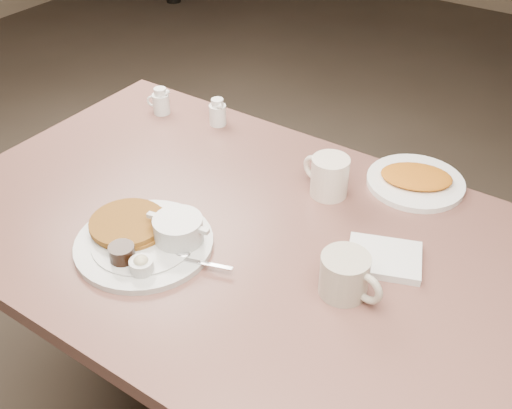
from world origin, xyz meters
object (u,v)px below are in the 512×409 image
Objects in this scene: diner_table at (251,287)px; coffee_mug_near at (346,275)px; coffee_mug_far at (329,176)px; creamer_left at (161,102)px; creamer_right at (218,113)px; main_plate at (148,237)px; hash_plate at (416,180)px.

coffee_mug_near reaches higher than diner_table.
creamer_left is at bearing 172.53° from coffee_mug_far.
coffee_mug_far reaches higher than creamer_right.
creamer_left is at bearing 128.72° from main_plate.
creamer_left and creamer_right have the same top height.
coffee_mug_near is 0.74m from creamer_right.
hash_plate is (0.23, 0.39, 0.18)m from diner_table.
main_plate is 0.44m from coffee_mug_near.
creamer_right is (-0.43, 0.12, -0.01)m from coffee_mug_far.
coffee_mug_near is 1.83× the size of creamer_left.
creamer_right is at bearing 147.20° from coffee_mug_near.
coffee_mug_near is at bearing -24.15° from creamer_left.
creamer_right reaches higher than main_plate.
coffee_mug_near is at bearing -86.21° from hash_plate.
main_plate reaches higher than hash_plate.
creamer_left is (-0.54, 0.31, 0.21)m from diner_table.
coffee_mug_far is at bearing -7.47° from creamer_left.
coffee_mug_near is 0.34m from coffee_mug_far.
coffee_mug_far reaches higher than creamer_left.
main_plate is 0.61m from creamer_left.
coffee_mug_near is (0.42, 0.11, 0.02)m from main_plate.
coffee_mug_far is at bearing -136.83° from hash_plate.
coffee_mug_near is at bearing -9.86° from diner_table.
main_plate is 4.89× the size of creamer_left.
creamer_left is (-0.80, 0.36, -0.01)m from coffee_mug_near.
coffee_mug_near reaches higher than hash_plate.
coffee_mug_near reaches higher than creamer_left.
coffee_mug_far reaches higher than main_plate.
main_plate is 4.89× the size of creamer_right.
coffee_mug_near is at bearing 14.84° from main_plate.
coffee_mug_far is (0.07, 0.24, 0.22)m from diner_table.
coffee_mug_far reaches higher than hash_plate.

